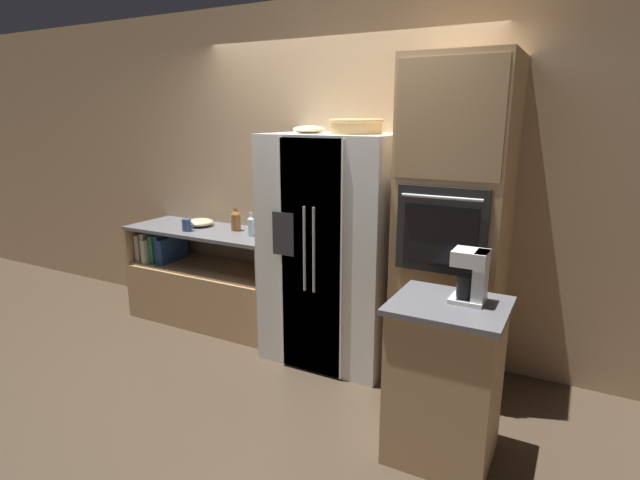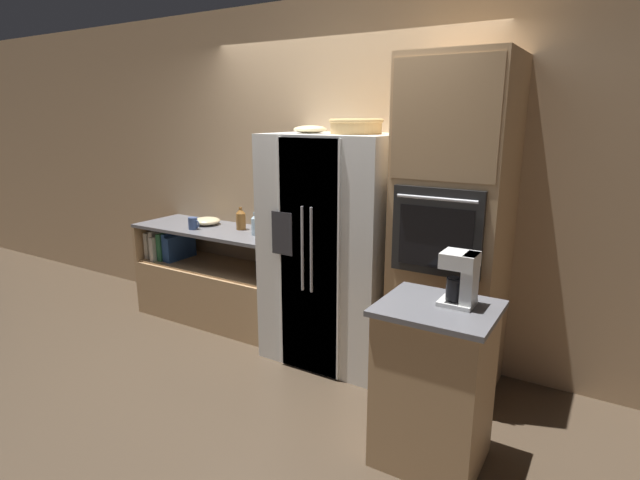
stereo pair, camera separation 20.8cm
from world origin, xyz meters
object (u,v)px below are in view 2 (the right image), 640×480
bottle_tall (241,219)px  wall_oven (452,231)px  fruit_bowl (310,129)px  mixing_bowl (207,221)px  coffee_maker (462,277)px  wicker_basket (356,126)px  mug (193,223)px  bottle_short (255,225)px  refrigerator (333,250)px

bottle_tall → wall_oven: bearing=-3.6°
fruit_bowl → mixing_bowl: (-1.27, 0.17, -0.87)m
mixing_bowl → coffee_maker: (2.67, -0.89, 0.16)m
wicker_basket → mixing_bowl: wicker_basket is taller
mug → mixing_bowl: size_ratio=0.48×
wicker_basket → coffee_maker: (1.03, -0.75, -0.74)m
wicker_basket → coffee_maker: wicker_basket is taller
coffee_maker → fruit_bowl: bearing=152.6°
bottle_short → fruit_bowl: bearing=-6.9°
mug → mixing_bowl: bearing=100.0°
mug → coffee_maker: size_ratio=0.42×
bottle_short → coffee_maker: 2.17m
fruit_bowl → bottle_tall: bearing=168.0°
wicker_basket → mug: (-1.61, -0.07, -0.88)m
wicker_basket → coffee_maker: bearing=-36.3°
wicker_basket → bottle_tall: bearing=172.9°
wicker_basket → bottle_tall: wicker_basket is taller
refrigerator → bottle_tall: (-1.06, 0.16, 0.10)m
wall_oven → bottle_short: bearing=179.5°
bottle_short → coffee_maker: (2.01, -0.80, 0.10)m
fruit_bowl → coffee_maker: (1.40, -0.72, -0.71)m
wall_oven → fruit_bowl: size_ratio=9.15×
fruit_bowl → mixing_bowl: 1.55m
refrigerator → coffee_maker: 1.43m
mixing_bowl → coffee_maker: 2.82m
wicker_basket → fruit_bowl: 0.37m
refrigerator → wall_oven: bearing=2.0°
wicker_basket → mixing_bowl: 1.88m
wall_oven → coffee_maker: bearing=-69.3°
wicker_basket → wall_oven: bearing=2.2°
wall_oven → wicker_basket: 1.00m
wicker_basket → bottle_short: size_ratio=1.91×
wall_oven → mug: 2.35m
bottle_short → refrigerator: bearing=-3.4°
refrigerator → wicker_basket: wicker_basket is taller
wicker_basket → mixing_bowl: bearing=175.1°
wall_oven → mixing_bowl: size_ratio=9.03×
bottle_short → wall_oven: bearing=-0.5°
wall_oven → refrigerator: bearing=-178.0°
wicker_basket → bottle_tall: size_ratio=1.89×
bottle_tall → bottle_short: bearing=-23.6°
bottle_short → mug: (-0.62, -0.11, -0.04)m
bottle_tall → coffee_maker: (2.26, -0.91, 0.09)m
bottle_tall → coffee_maker: 2.44m
mixing_bowl → wall_oven: bearing=-2.7°
fruit_bowl → bottle_tall: fruit_bowl is taller
wicker_basket → bottle_short: bearing=177.4°
mug → coffee_maker: bearing=-14.6°
refrigerator → fruit_bowl: bearing=-171.9°
fruit_bowl → bottle_tall: 1.20m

